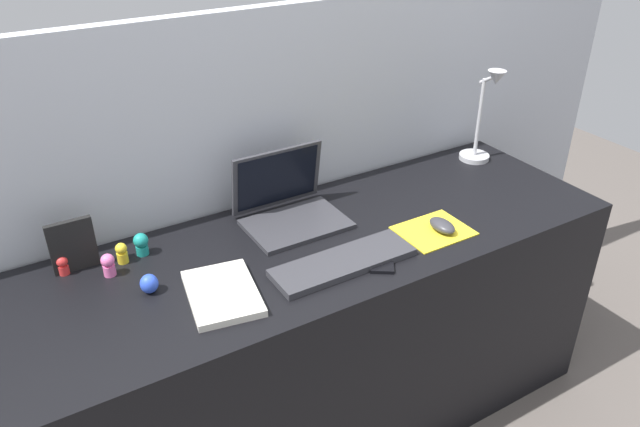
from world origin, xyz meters
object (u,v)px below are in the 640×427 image
at_px(picture_frame, 73,246).
at_px(toy_figurine_yellow, 122,253).
at_px(keyboard, 343,262).
at_px(cell_phone, 381,259).
at_px(toy_figurine_blue, 149,284).
at_px(toy_figurine_red, 63,265).
at_px(toy_figurine_pink, 108,264).
at_px(mouse, 442,226).
at_px(toy_figurine_teal, 141,243).
at_px(notebook_pad, 222,293).
at_px(desk_lamp, 484,119).
at_px(laptop, 288,203).

relative_size(picture_frame, toy_figurine_yellow, 2.47).
height_order(keyboard, cell_phone, keyboard).
xyz_separation_m(keyboard, toy_figurine_blue, (-0.49, 0.16, 0.02)).
xyz_separation_m(toy_figurine_red, toy_figurine_pink, (0.10, -0.07, 0.01)).
xyz_separation_m(cell_phone, toy_figurine_red, (-0.77, 0.39, 0.02)).
relative_size(mouse, toy_figurine_yellow, 1.58).
relative_size(picture_frame, toy_figurine_teal, 2.26).
bearing_deg(notebook_pad, toy_figurine_blue, 153.26).
bearing_deg(toy_figurine_pink, desk_lamp, 1.13).
relative_size(laptop, cell_phone, 2.34).
bearing_deg(mouse, desk_lamp, 35.13).
xyz_separation_m(laptop, toy_figurine_teal, (-0.45, 0.04, -0.02)).
height_order(keyboard, toy_figurine_teal, toy_figurine_teal).
bearing_deg(laptop, keyboard, -88.44).
bearing_deg(keyboard, laptop, 91.56).
distance_m(keyboard, toy_figurine_yellow, 0.61).
distance_m(notebook_pad, toy_figurine_pink, 0.33).
relative_size(picture_frame, toy_figurine_pink, 2.30).
distance_m(mouse, notebook_pad, 0.69).
bearing_deg(keyboard, toy_figurine_yellow, 147.51).
xyz_separation_m(notebook_pad, toy_figurine_red, (-0.33, 0.31, 0.02)).
relative_size(toy_figurine_yellow, toy_figurine_teal, 0.91).
xyz_separation_m(mouse, toy_figurine_red, (-1.02, 0.36, 0.01)).
bearing_deg(notebook_pad, toy_figurine_yellow, 131.53).
height_order(toy_figurine_teal, toy_figurine_blue, toy_figurine_teal).
xyz_separation_m(toy_figurine_teal, toy_figurine_pink, (-0.11, -0.05, -0.00)).
bearing_deg(laptop, picture_frame, 174.83).
bearing_deg(toy_figurine_red, notebook_pad, -43.79).
distance_m(laptop, picture_frame, 0.62).
bearing_deg(toy_figurine_pink, notebook_pad, -47.65).
bearing_deg(picture_frame, laptop, -5.17).
relative_size(desk_lamp, toy_figurine_blue, 6.72).
relative_size(picture_frame, toy_figurine_red, 2.72).
height_order(keyboard, toy_figurine_red, toy_figurine_red).
bearing_deg(keyboard, toy_figurine_teal, 143.32).
xyz_separation_m(cell_phone, picture_frame, (-0.73, 0.40, 0.07)).
height_order(keyboard, toy_figurine_pink, toy_figurine_pink).
height_order(mouse, toy_figurine_blue, toy_figurine_blue).
xyz_separation_m(mouse, toy_figurine_blue, (-0.84, 0.16, 0.00)).
bearing_deg(laptop, desk_lamp, 0.59).
relative_size(desk_lamp, toy_figurine_yellow, 5.75).
relative_size(laptop, notebook_pad, 1.25).
xyz_separation_m(keyboard, picture_frame, (-0.63, 0.36, 0.06)).
bearing_deg(mouse, toy_figurine_yellow, 159.08).
bearing_deg(toy_figurine_yellow, cell_phone, -30.53).
height_order(laptop, toy_figurine_blue, laptop).
bearing_deg(toy_figurine_teal, desk_lamp, -1.28).
distance_m(cell_phone, notebook_pad, 0.45).
relative_size(keyboard, desk_lamp, 1.17).
bearing_deg(keyboard, toy_figurine_blue, 162.42).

